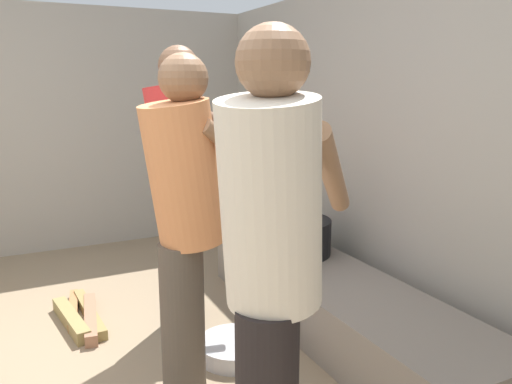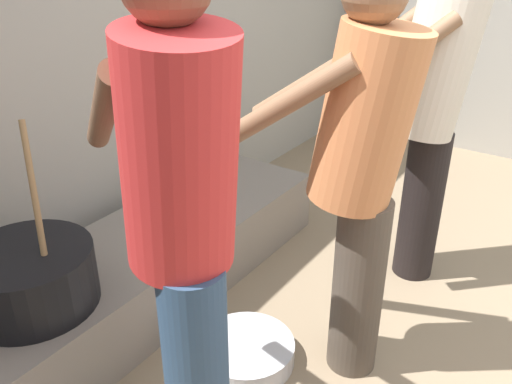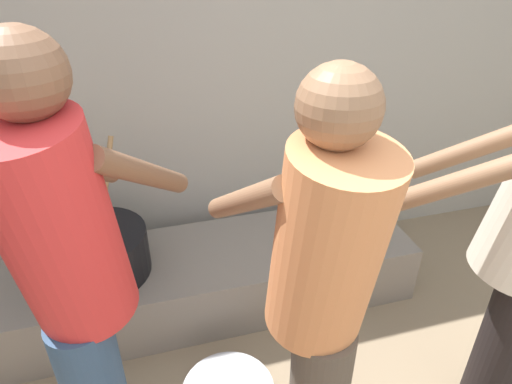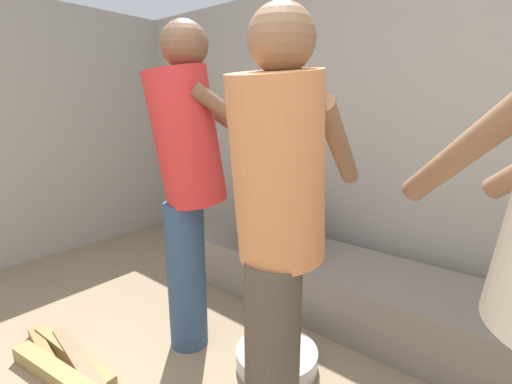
{
  "view_description": "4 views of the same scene",
  "coord_description": "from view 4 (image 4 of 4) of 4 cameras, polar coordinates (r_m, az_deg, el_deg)",
  "views": [
    {
      "loc": [
        1.99,
        0.2,
        1.45
      ],
      "look_at": [
        0.05,
        1.15,
        0.98
      ],
      "focal_mm": 35.73,
      "sensor_mm": 36.0,
      "label": 1
    },
    {
      "loc": [
        -1.69,
        0.2,
        1.64
      ],
      "look_at": [
        -0.06,
        1.33,
        0.65
      ],
      "focal_mm": 37.58,
      "sensor_mm": 36.0,
      "label": 2
    },
    {
      "loc": [
        -0.53,
        -0.03,
        1.82
      ],
      "look_at": [
        -0.14,
        1.35,
        0.98
      ],
      "focal_mm": 31.51,
      "sensor_mm": 36.0,
      "label": 3
    },
    {
      "loc": [
        0.61,
        -0.07,
        1.27
      ],
      "look_at": [
        -0.33,
        1.07,
        0.92
      ],
      "focal_mm": 25.48,
      "sensor_mm": 36.0,
      "label": 4
    }
  ],
  "objects": [
    {
      "name": "block_enclosure_rear",
      "position": [
        2.53,
        25.8,
        7.0
      ],
      "size": [
        5.69,
        0.2,
        2.09
      ],
      "primitive_type": "cube",
      "color": "#9E998E",
      "rests_on": "ground_plane"
    },
    {
      "name": "firewood_pile",
      "position": [
        2.19,
        -27.89,
        -22.6
      ],
      "size": [
        0.79,
        0.27,
        0.08
      ],
      "color": "#A0683D",
      "rests_on": "ground_plane"
    },
    {
      "name": "hearth_ledge",
      "position": [
        2.39,
        13.26,
        -14.32
      ],
      "size": [
        2.27,
        0.6,
        0.33
      ],
      "primitive_type": "cube",
      "color": "slate",
      "rests_on": "ground_plane"
    },
    {
      "name": "cooking_pot_main",
      "position": [
        2.52,
        3.1,
        -5.47
      ],
      "size": [
        0.49,
        0.49,
        0.68
      ],
      "color": "black",
      "rests_on": "hearth_ledge"
    },
    {
      "name": "cook_in_orange_shirt",
      "position": [
        1.22,
        3.46,
        -4.38
      ],
      "size": [
        0.46,
        0.71,
        1.57
      ],
      "color": "#4C4238",
      "rests_on": "ground_plane"
    },
    {
      "name": "cook_in_red_shirt",
      "position": [
        1.82,
        -10.53,
        3.03
      ],
      "size": [
        0.62,
        0.74,
        1.65
      ],
      "color": "navy",
      "rests_on": "ground_plane"
    },
    {
      "name": "metal_mixing_bowl",
      "position": [
        1.99,
        3.29,
        -24.52
      ],
      "size": [
        0.4,
        0.4,
        0.09
      ],
      "primitive_type": "cylinder",
      "color": "#B7B7BC",
      "rests_on": "ground_plane"
    }
  ]
}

